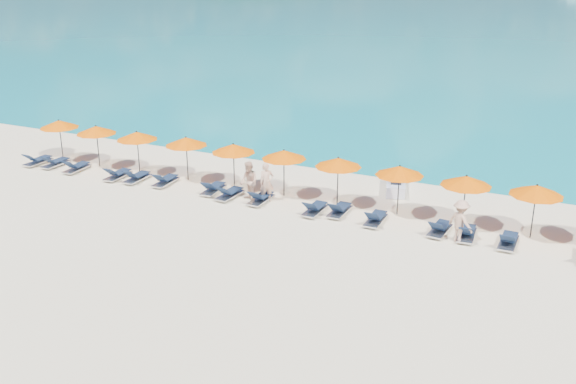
% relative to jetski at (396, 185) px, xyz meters
% --- Properties ---
extents(ground, '(1400.00, 1400.00, 0.00)m').
position_rel_jetski_xyz_m(ground, '(-3.22, -8.27, -0.34)').
color(ground, beige).
extents(headland_main, '(374.00, 242.00, 126.50)m').
position_rel_jetski_xyz_m(headland_main, '(-303.22, 531.73, -38.34)').
color(headland_main, black).
rests_on(headland_main, ground).
extents(headland_small, '(162.00, 126.00, 85.50)m').
position_rel_jetski_xyz_m(headland_small, '(-153.22, 551.73, -35.34)').
color(headland_small, black).
rests_on(headland_small, ground).
extents(jetski, '(1.50, 2.49, 0.83)m').
position_rel_jetski_xyz_m(jetski, '(0.00, 0.00, 0.00)').
color(jetski, silver).
rests_on(jetski, ground).
extents(beachgoer_a, '(0.79, 0.76, 1.82)m').
position_rel_jetski_xyz_m(beachgoer_a, '(-5.01, -3.80, 0.57)').
color(beachgoer_a, tan).
rests_on(beachgoer_a, ground).
extents(beachgoer_b, '(1.04, 0.97, 1.88)m').
position_rel_jetski_xyz_m(beachgoer_b, '(-5.74, -4.14, 0.60)').
color(beachgoer_b, tan).
rests_on(beachgoer_b, ground).
extents(beachgoer_c, '(1.24, 1.02, 1.75)m').
position_rel_jetski_xyz_m(beachgoer_c, '(3.94, -4.60, 0.53)').
color(beachgoer_c, tan).
rests_on(beachgoer_c, ground).
extents(umbrella_0, '(2.10, 2.10, 2.28)m').
position_rel_jetski_xyz_m(umbrella_0, '(-18.34, -2.79, 1.67)').
color(umbrella_0, black).
rests_on(umbrella_0, ground).
extents(umbrella_1, '(2.10, 2.10, 2.28)m').
position_rel_jetski_xyz_m(umbrella_1, '(-15.61, -2.91, 1.67)').
color(umbrella_1, black).
rests_on(umbrella_1, ground).
extents(umbrella_2, '(2.10, 2.10, 2.28)m').
position_rel_jetski_xyz_m(umbrella_2, '(-12.91, -2.96, 1.67)').
color(umbrella_2, black).
rests_on(umbrella_2, ground).
extents(umbrella_3, '(2.10, 2.10, 2.28)m').
position_rel_jetski_xyz_m(umbrella_3, '(-10.00, -2.80, 1.67)').
color(umbrella_3, black).
rests_on(umbrella_3, ground).
extents(umbrella_4, '(2.10, 2.10, 2.28)m').
position_rel_jetski_xyz_m(umbrella_4, '(-7.26, -2.87, 1.67)').
color(umbrella_4, black).
rests_on(umbrella_4, ground).
extents(umbrella_5, '(2.10, 2.10, 2.28)m').
position_rel_jetski_xyz_m(umbrella_5, '(-4.61, -2.78, 1.67)').
color(umbrella_5, black).
rests_on(umbrella_5, ground).
extents(umbrella_6, '(2.10, 2.10, 2.28)m').
position_rel_jetski_xyz_m(umbrella_6, '(-1.90, -2.84, 1.67)').
color(umbrella_6, black).
rests_on(umbrella_6, ground).
extents(umbrella_7, '(2.10, 2.10, 2.28)m').
position_rel_jetski_xyz_m(umbrella_7, '(0.91, -2.84, 1.67)').
color(umbrella_7, black).
rests_on(umbrella_7, ground).
extents(umbrella_8, '(2.10, 2.10, 2.28)m').
position_rel_jetski_xyz_m(umbrella_8, '(3.74, -2.98, 1.67)').
color(umbrella_8, black).
rests_on(umbrella_8, ground).
extents(umbrella_9, '(2.10, 2.10, 2.28)m').
position_rel_jetski_xyz_m(umbrella_9, '(6.45, -2.96, 1.67)').
color(umbrella_9, black).
rests_on(umbrella_9, ground).
extents(lounger_0, '(0.63, 1.70, 0.66)m').
position_rel_jetski_xyz_m(lounger_0, '(-18.85, -4.14, -0.11)').
color(lounger_0, silver).
rests_on(lounger_0, ground).
extents(lounger_1, '(0.64, 1.71, 0.66)m').
position_rel_jetski_xyz_m(lounger_1, '(-17.71, -4.01, -0.11)').
color(lounger_1, silver).
rests_on(lounger_1, ground).
extents(lounger_2, '(0.76, 1.75, 0.66)m').
position_rel_jetski_xyz_m(lounger_2, '(-16.08, -4.17, -0.11)').
color(lounger_2, silver).
rests_on(lounger_2, ground).
extents(lounger_3, '(0.68, 1.72, 0.66)m').
position_rel_jetski_xyz_m(lounger_3, '(-13.33, -4.20, -0.11)').
color(lounger_3, silver).
rests_on(lounger_3, ground).
extents(lounger_4, '(0.66, 1.71, 0.66)m').
position_rel_jetski_xyz_m(lounger_4, '(-12.20, -4.11, -0.11)').
color(lounger_4, silver).
rests_on(lounger_4, ground).
extents(lounger_5, '(0.72, 1.73, 0.66)m').
position_rel_jetski_xyz_m(lounger_5, '(-10.58, -3.94, -0.11)').
color(lounger_5, silver).
rests_on(lounger_5, ground).
extents(lounger_6, '(0.74, 1.74, 0.66)m').
position_rel_jetski_xyz_m(lounger_6, '(-7.82, -3.92, -0.11)').
color(lounger_6, silver).
rests_on(lounger_6, ground).
extents(lounger_7, '(0.71, 1.73, 0.66)m').
position_rel_jetski_xyz_m(lounger_7, '(-6.77, -4.20, -0.11)').
color(lounger_7, silver).
rests_on(lounger_7, ground).
extents(lounger_8, '(0.65, 1.71, 0.66)m').
position_rel_jetski_xyz_m(lounger_8, '(-5.15, -4.13, -0.11)').
color(lounger_8, silver).
rests_on(lounger_8, ground).
extents(lounger_9, '(0.65, 1.71, 0.66)m').
position_rel_jetski_xyz_m(lounger_9, '(-2.39, -4.29, -0.11)').
color(lounger_9, silver).
rests_on(lounger_9, ground).
extents(lounger_10, '(0.62, 1.70, 0.66)m').
position_rel_jetski_xyz_m(lounger_10, '(-1.36, -3.95, -0.11)').
color(lounger_10, silver).
rests_on(lounger_10, ground).
extents(lounger_11, '(0.65, 1.71, 0.66)m').
position_rel_jetski_xyz_m(lounger_11, '(0.38, -4.23, -0.11)').
color(lounger_11, silver).
rests_on(lounger_11, ground).
extents(lounger_12, '(0.76, 1.75, 0.66)m').
position_rel_jetski_xyz_m(lounger_12, '(3.07, -4.14, -0.11)').
color(lounger_12, silver).
rests_on(lounger_12, ground).
extents(lounger_13, '(0.74, 1.74, 0.66)m').
position_rel_jetski_xyz_m(lounger_13, '(4.15, -4.13, -0.11)').
color(lounger_13, silver).
rests_on(lounger_13, ground).
extents(lounger_14, '(0.64, 1.71, 0.66)m').
position_rel_jetski_xyz_m(lounger_14, '(5.76, -4.19, -0.11)').
color(lounger_14, silver).
rests_on(lounger_14, ground).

